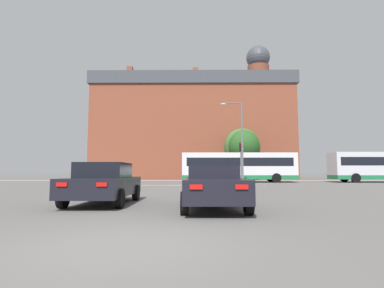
{
  "coord_description": "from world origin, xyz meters",
  "views": [
    {
      "loc": [
        1.15,
        -4.96,
        1.19
      ],
      "look_at": [
        0.89,
        25.55,
        4.0
      ],
      "focal_mm": 28.0,
      "sensor_mm": 36.0,
      "label": 1
    }
  ],
  "objects": [
    {
      "name": "far_pavement",
      "position": [
        0.0,
        34.98,
        0.01
      ],
      "size": [
        68.67,
        2.5,
        0.01
      ],
      "primitive_type": "cube",
      "color": "#A09B91",
      "rests_on": "ground_plane"
    },
    {
      "name": "car_roadster_right",
      "position": [
        1.75,
        4.66,
        0.69
      ],
      "size": [
        1.97,
        4.31,
        1.36
      ],
      "rotation": [
        0.0,
        0.0,
        0.0
      ],
      "color": "black",
      "rests_on": "ground_plane"
    },
    {
      "name": "brick_civic_building",
      "position": [
        1.08,
        45.22,
        8.34
      ],
      "size": [
        31.52,
        14.02,
        22.81
      ],
      "color": "brown",
      "rests_on": "ground_plane"
    },
    {
      "name": "bus_crossing_lead",
      "position": [
        6.02,
        28.32,
        1.73
      ],
      "size": [
        12.45,
        2.66,
        3.22
      ],
      "rotation": [
        0.0,
        0.0,
        -1.57
      ],
      "color": "silver",
      "rests_on": "ground_plane"
    },
    {
      "name": "pedestrian_waiting",
      "position": [
        -8.16,
        35.23,
        0.94
      ],
      "size": [
        0.44,
        0.43,
        1.61
      ],
      "rotation": [
        0.0,
        0.0,
        2.41
      ],
      "color": "#333851",
      "rests_on": "ground_plane"
    },
    {
      "name": "tree_by_building",
      "position": [
        7.81,
        35.31,
        4.6
      ],
      "size": [
        4.16,
        4.16,
        6.8
      ],
      "color": "#4C3823",
      "rests_on": "ground_plane"
    },
    {
      "name": "stop_line_strip",
      "position": [
        0.0,
        20.91,
        0.0
      ],
      "size": [
        7.81,
        0.3,
        0.01
      ],
      "primitive_type": "cube",
      "color": "silver",
      "rests_on": "ground_plane"
    },
    {
      "name": "bus_crossing_trailing",
      "position": [
        21.4,
        28.32,
        1.76
      ],
      "size": [
        10.16,
        2.74,
        3.28
      ],
      "rotation": [
        0.0,
        0.0,
        -1.57
      ],
      "color": "silver",
      "rests_on": "ground_plane"
    },
    {
      "name": "tree_kerbside",
      "position": [
        7.82,
        36.86,
        4.59
      ],
      "size": [
        5.02,
        5.02,
        7.23
      ],
      "color": "#4C3823",
      "rests_on": "ground_plane"
    },
    {
      "name": "traffic_light_near_right",
      "position": [
        5.34,
        22.0,
        2.58
      ],
      "size": [
        0.26,
        0.31,
        3.81
      ],
      "color": "slate",
      "rests_on": "ground_plane"
    },
    {
      "name": "pedestrian_walking_east",
      "position": [
        8.65,
        34.66,
        1.03
      ],
      "size": [
        0.45,
        0.33,
        1.74
      ],
      "rotation": [
        0.0,
        0.0,
        3.43
      ],
      "color": "brown",
      "rests_on": "ground_plane"
    },
    {
      "name": "traffic_light_far_right",
      "position": [
        5.07,
        34.43,
        2.49
      ],
      "size": [
        0.26,
        0.31,
        3.66
      ],
      "color": "slate",
      "rests_on": "ground_plane"
    },
    {
      "name": "ground_plane",
      "position": [
        0.0,
        0.0,
        0.0
      ],
      "size": [
        400.0,
        400.0,
        0.0
      ],
      "primitive_type": "plane",
      "color": "#605E5B"
    },
    {
      "name": "car_saloon_left",
      "position": [
        -2.19,
        6.11,
        0.77
      ],
      "size": [
        2.06,
        4.43,
        1.51
      ],
      "rotation": [
        0.0,
        0.0,
        0.0
      ],
      "color": "black",
      "rests_on": "ground_plane"
    },
    {
      "name": "street_lamp_junction",
      "position": [
        5.03,
        21.27,
        4.49
      ],
      "size": [
        1.98,
        0.36,
        7.4
      ],
      "color": "slate",
      "rests_on": "ground_plane"
    }
  ]
}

